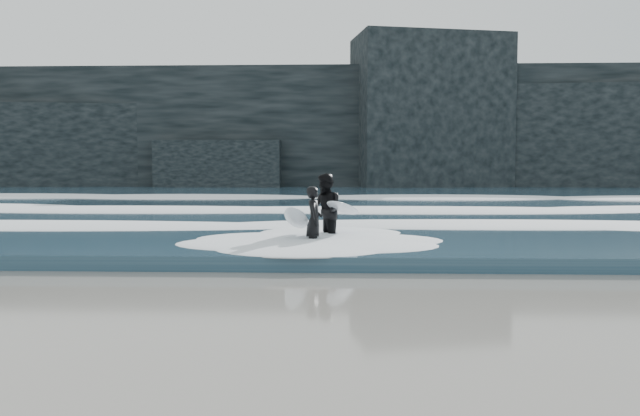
{
  "coord_description": "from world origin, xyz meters",
  "views": [
    {
      "loc": [
        1.94,
        -8.33,
        1.97
      ],
      "look_at": [
        1.41,
        6.06,
        1.0
      ],
      "focal_mm": 35.0,
      "sensor_mm": 36.0,
      "label": 1
    }
  ],
  "objects": [
    {
      "name": "foam_far",
      "position": [
        0.0,
        25.0,
        0.45
      ],
      "size": [
        60.0,
        4.8,
        0.3
      ],
      "primitive_type": "ellipsoid",
      "color": "white",
      "rests_on": "sea"
    },
    {
      "name": "ground",
      "position": [
        0.0,
        0.0,
        0.0
      ],
      "size": [
        120.0,
        120.0,
        0.0
      ],
      "primitive_type": "plane",
      "color": "#8B6143",
      "rests_on": "ground"
    },
    {
      "name": "foam_near",
      "position": [
        0.0,
        9.0,
        0.4
      ],
      "size": [
        60.0,
        3.2,
        0.2
      ],
      "primitive_type": "ellipsoid",
      "color": "white",
      "rests_on": "sea"
    },
    {
      "name": "sea",
      "position": [
        0.0,
        29.0,
        0.15
      ],
      "size": [
        90.0,
        52.0,
        0.3
      ],
      "primitive_type": "cube",
      "color": "#254256",
      "rests_on": "ground"
    },
    {
      "name": "foam_mid",
      "position": [
        0.0,
        16.0,
        0.42
      ],
      "size": [
        60.0,
        4.0,
        0.24
      ],
      "primitive_type": "ellipsoid",
      "color": "white",
      "rests_on": "sea"
    },
    {
      "name": "headland",
      "position": [
        0.0,
        46.0,
        5.0
      ],
      "size": [
        70.0,
        9.0,
        10.0
      ],
      "primitive_type": "cube",
      "color": "black",
      "rests_on": "ground"
    },
    {
      "name": "surfer_right",
      "position": [
        1.58,
        6.53,
        0.91
      ],
      "size": [
        1.46,
        2.24,
        1.8
      ],
      "color": "black",
      "rests_on": "ground"
    },
    {
      "name": "surfer_left",
      "position": [
        1.2,
        5.61,
        0.77
      ],
      "size": [
        0.89,
        1.84,
        1.52
      ],
      "color": "black",
      "rests_on": "ground"
    }
  ]
}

